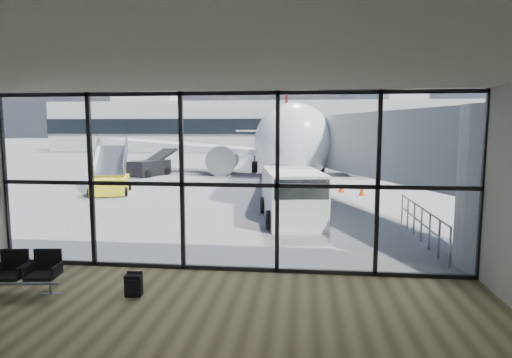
% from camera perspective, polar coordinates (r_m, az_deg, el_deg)
% --- Properties ---
extents(ground, '(220.00, 220.00, 0.00)m').
position_cam_1_polar(ground, '(50.54, 4.28, 2.59)').
color(ground, slate).
rests_on(ground, ground).
extents(lounge_shell, '(12.02, 8.01, 4.51)m').
position_cam_1_polar(lounge_shell, '(5.95, -11.65, -2.43)').
color(lounge_shell, brown).
rests_on(lounge_shell, ground).
extents(glass_curtain_wall, '(12.10, 0.12, 4.50)m').
position_cam_1_polar(glass_curtain_wall, '(10.62, -3.60, -0.53)').
color(glass_curtain_wall, white).
rests_on(glass_curtain_wall, ground).
extents(jet_bridge, '(8.00, 16.50, 4.33)m').
position_cam_1_polar(jet_bridge, '(17.74, 16.36, 3.76)').
color(jet_bridge, '#96999B').
rests_on(jet_bridge, ground).
extents(apron_railing, '(0.06, 5.46, 1.11)m').
position_cam_1_polar(apron_railing, '(14.67, 21.21, -5.03)').
color(apron_railing, gray).
rests_on(apron_railing, ground).
extents(far_terminal, '(80.00, 12.20, 11.00)m').
position_cam_1_polar(far_terminal, '(72.39, 4.48, 7.15)').
color(far_terminal, '#ACACA7').
rests_on(far_terminal, ground).
extents(tree_0, '(4.95, 4.95, 7.12)m').
position_cam_1_polar(tree_0, '(94.77, -23.43, 6.76)').
color(tree_0, '#382619').
rests_on(tree_0, ground).
extents(tree_1, '(5.61, 5.61, 8.07)m').
position_cam_1_polar(tree_1, '(91.96, -20.17, 7.31)').
color(tree_1, '#382619').
rests_on(tree_1, ground).
extents(tree_2, '(6.27, 6.27, 9.03)m').
position_cam_1_polar(tree_2, '(89.47, -16.71, 7.86)').
color(tree_2, '#382619').
rests_on(tree_2, ground).
extents(tree_3, '(4.95, 4.95, 7.12)m').
position_cam_1_polar(tree_3, '(87.29, -13.03, 7.19)').
color(tree_3, '#382619').
rests_on(tree_3, ground).
extents(tree_4, '(5.61, 5.61, 8.07)m').
position_cam_1_polar(tree_4, '(85.50, -9.21, 7.71)').
color(tree_4, '#382619').
rests_on(tree_4, ground).
extents(tree_5, '(6.27, 6.27, 9.03)m').
position_cam_1_polar(tree_5, '(84.11, -5.24, 8.21)').
color(tree_5, '#382619').
rests_on(tree_5, ground).
extents(seating_row, '(2.11, 0.86, 0.94)m').
position_cam_1_polar(seating_row, '(10.94, -29.77, -10.46)').
color(seating_row, gray).
rests_on(seating_row, ground).
extents(backpack, '(0.37, 0.34, 0.52)m').
position_cam_1_polar(backpack, '(9.80, -16.03, -13.44)').
color(backpack, black).
rests_on(backpack, ground).
extents(airliner, '(32.06, 37.15, 9.57)m').
position_cam_1_polar(airliner, '(36.41, 4.31, 5.61)').
color(airliner, white).
rests_on(airliner, ground).
extents(service_van, '(2.83, 4.86, 1.99)m').
position_cam_1_polar(service_van, '(16.70, 4.88, -2.15)').
color(service_van, white).
rests_on(service_van, ground).
extents(belt_loader, '(2.91, 4.65, 2.03)m').
position_cam_1_polar(belt_loader, '(34.07, -13.88, 1.60)').
color(belt_loader, black).
rests_on(belt_loader, ground).
extents(mobile_stairs, '(2.77, 4.04, 2.61)m').
position_cam_1_polar(mobile_stairs, '(25.23, -18.81, -0.41)').
color(mobile_stairs, yellow).
rests_on(mobile_stairs, ground).
extents(traffic_cone_b, '(0.38, 0.38, 0.54)m').
position_cam_1_polar(traffic_cone_b, '(24.88, 11.31, -1.13)').
color(traffic_cone_b, '#FF370D').
rests_on(traffic_cone_b, ground).
extents(traffic_cone_c, '(0.37, 0.37, 0.53)m').
position_cam_1_polar(traffic_cone_c, '(23.85, 13.94, -1.54)').
color(traffic_cone_c, '#FF430D').
rests_on(traffic_cone_c, ground).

